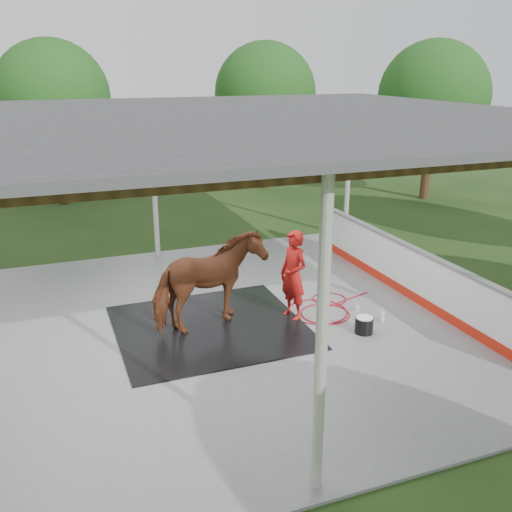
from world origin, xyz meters
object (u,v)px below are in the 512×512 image
object	(u,v)px
dasher_board	(408,272)
horse	(209,282)
wash_bucket	(364,325)
handler	(293,275)

from	to	relation	value
dasher_board	horse	bearing A→B (deg)	-179.42
wash_bucket	handler	bearing A→B (deg)	130.80
horse	wash_bucket	world-z (taller)	horse
wash_bucket	horse	bearing A→B (deg)	154.77
horse	wash_bucket	distance (m)	3.06
dasher_board	horse	size ratio (longest dim) A/B	3.67
dasher_board	handler	size ratio (longest dim) A/B	4.41
horse	wash_bucket	size ratio (longest dim) A/B	6.27
horse	handler	world-z (taller)	horse
dasher_board	handler	bearing A→B (deg)	-176.47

